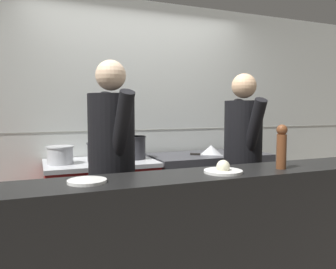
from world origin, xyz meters
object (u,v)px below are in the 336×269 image
(mixing_bowl_steel, at_px, (211,150))
(pepper_mill, at_px, (282,146))
(braising_pot, at_px, (134,147))
(plated_dish_main, at_px, (87,181))
(chef_head_cook, at_px, (112,162))
(oven_range, at_px, (101,205))
(chefs_knife, at_px, (203,155))
(plated_dish_appetiser, at_px, (223,170))
(sauce_pot, at_px, (103,151))
(chef_sous, at_px, (243,156))
(stock_pot, at_px, (60,154))

(mixing_bowl_steel, height_order, pepper_mill, pepper_mill)
(braising_pot, bearing_deg, pepper_mill, -61.05)
(plated_dish_main, bearing_deg, mixing_bowl_steel, 38.66)
(braising_pot, distance_m, chef_head_cook, 0.80)
(plated_dish_main, bearing_deg, oven_range, 76.43)
(chefs_knife, relative_size, plated_dish_appetiser, 1.18)
(oven_range, distance_m, chefs_knife, 1.19)
(plated_dish_main, xyz_separation_m, plated_dish_appetiser, (0.91, -0.04, 0.01))
(plated_dish_main, bearing_deg, sauce_pot, 75.30)
(plated_dish_appetiser, relative_size, pepper_mill, 0.82)
(oven_range, height_order, chef_sous, chef_sous)
(oven_range, height_order, pepper_mill, pepper_mill)
(chef_head_cook, bearing_deg, mixing_bowl_steel, 20.48)
(plated_dish_main, bearing_deg, plated_dish_appetiser, -2.32)
(braising_pot, bearing_deg, sauce_pot, 177.30)
(chef_head_cook, distance_m, chef_sous, 1.24)
(mixing_bowl_steel, distance_m, chef_sous, 0.61)
(sauce_pot, bearing_deg, plated_dish_appetiser, -66.26)
(oven_range, bearing_deg, plated_dish_appetiser, -64.90)
(sauce_pot, bearing_deg, pepper_mill, -51.91)
(oven_range, distance_m, plated_dish_appetiser, 1.52)
(sauce_pot, xyz_separation_m, plated_dish_main, (-0.33, -1.27, -0.01))
(sauce_pot, distance_m, chef_head_cook, 0.72)
(braising_pot, bearing_deg, oven_range, -179.97)
(mixing_bowl_steel, bearing_deg, chef_head_cook, -152.17)
(oven_range, relative_size, plated_dish_main, 4.58)
(braising_pot, bearing_deg, chef_sous, -36.98)
(plated_dish_main, relative_size, pepper_mill, 0.71)
(mixing_bowl_steel, bearing_deg, pepper_mill, -96.22)
(stock_pot, height_order, mixing_bowl_steel, stock_pot)
(mixing_bowl_steel, distance_m, chef_head_cook, 1.41)
(chef_head_cook, bearing_deg, chefs_knife, 21.35)
(plated_dish_main, relative_size, plated_dish_appetiser, 0.87)
(oven_range, relative_size, chefs_knife, 3.40)
(sauce_pot, relative_size, chef_head_cook, 0.18)
(stock_pot, bearing_deg, pepper_mill, -41.29)
(chefs_knife, height_order, plated_dish_main, plated_dish_main)
(chef_sous, bearing_deg, plated_dish_main, -149.21)
(braising_pot, xyz_separation_m, pepper_mill, (0.73, -1.32, 0.12))
(sauce_pot, height_order, chefs_knife, sauce_pot)
(braising_pot, height_order, plated_dish_main, braising_pot)
(mixing_bowl_steel, distance_m, plated_dish_appetiser, 1.39)
(stock_pot, relative_size, mixing_bowl_steel, 1.07)
(plated_dish_appetiser, distance_m, chef_head_cook, 0.87)
(chef_sous, bearing_deg, oven_range, 160.75)
(chefs_knife, bearing_deg, braising_pot, 174.01)
(sauce_pot, xyz_separation_m, pepper_mill, (1.04, -1.33, 0.15))
(oven_range, relative_size, pepper_mill, 3.27)
(sauce_pot, distance_m, chefs_knife, 1.08)
(chefs_knife, bearing_deg, mixing_bowl_steel, 18.61)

